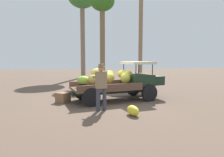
# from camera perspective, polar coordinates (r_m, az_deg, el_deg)

# --- Properties ---
(ground_plane) EXTENTS (60.00, 60.00, 0.00)m
(ground_plane) POSITION_cam_1_polar(r_m,az_deg,el_deg) (9.49, -1.14, -6.36)
(ground_plane) COLOR brown
(truck) EXTENTS (4.65, 2.59, 1.83)m
(truck) POSITION_cam_1_polar(r_m,az_deg,el_deg) (9.65, 3.06, -0.76)
(truck) COLOR #1C3020
(truck) RESTS_ON ground
(farmer) EXTENTS (0.55, 0.51, 1.79)m
(farmer) POSITION_cam_1_polar(r_m,az_deg,el_deg) (7.58, -3.10, -1.59)
(farmer) COLOR #393C49
(farmer) RESTS_ON ground
(wooden_crate) EXTENTS (0.70, 0.70, 0.45)m
(wooden_crate) POSITION_cam_1_polar(r_m,az_deg,el_deg) (9.41, -13.73, -5.23)
(wooden_crate) COLOR brown
(wooden_crate) RESTS_ON ground
(loose_banana_bunch) EXTENTS (0.48, 0.70, 0.36)m
(loose_banana_bunch) POSITION_cam_1_polar(r_m,az_deg,el_deg) (7.12, 5.96, -9.01)
(loose_banana_bunch) COLOR yellow
(loose_banana_bunch) RESTS_ON ground
(forest_tree_0) EXTENTS (2.13, 2.13, 7.79)m
(forest_tree_0) POSITION_cam_1_polar(r_m,az_deg,el_deg) (18.51, -2.77, 19.47)
(forest_tree_0) COLOR #7A6346
(forest_tree_0) RESTS_ON ground
(forest_tree_4) EXTENTS (2.93, 2.93, 9.51)m
(forest_tree_4) POSITION_cam_1_polar(r_m,az_deg,el_deg) (22.35, -8.45, 21.19)
(forest_tree_4) COLOR #816C5B
(forest_tree_4) RESTS_ON ground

